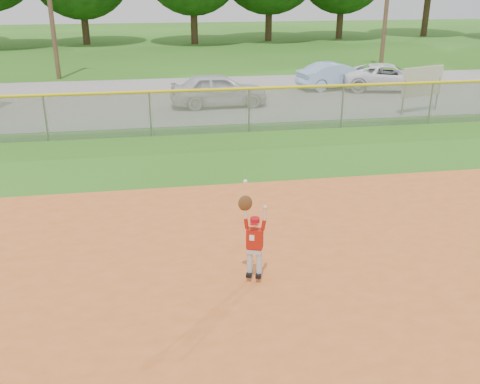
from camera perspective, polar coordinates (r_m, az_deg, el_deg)
name	(u,v)px	position (r m, az deg, el deg)	size (l,w,h in m)	color
ground	(352,282)	(9.69, 11.89, -9.34)	(120.00, 120.00, 0.00)	#2C6316
parking_strip	(225,96)	(24.39, -1.65, 10.17)	(44.00, 10.00, 0.03)	gray
car_white_a	(219,90)	(22.29, -2.28, 10.85)	(1.59, 3.95, 1.35)	silver
car_blue	(336,75)	(26.43, 10.22, 12.13)	(1.30, 3.73, 1.23)	#93B6DB
car_white_b	(389,77)	(26.55, 15.63, 11.71)	(2.01, 4.37, 1.21)	white
sponsor_sign	(422,83)	(22.23, 18.87, 10.98)	(1.95, 0.69, 1.81)	gray
outfield_fence	(249,107)	(18.42, 0.96, 9.09)	(40.06, 0.10, 1.55)	gray
ballplayer	(253,237)	(9.08, 1.42, -4.85)	(0.49, 0.31, 1.77)	silver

